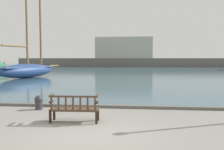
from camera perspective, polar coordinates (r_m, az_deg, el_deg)
ground_plane at (r=7.22m, az=-5.81°, el=-13.36°), size 160.00×160.00×0.00m
harbor_water at (r=50.81m, az=4.44°, el=1.48°), size 100.00×80.00×0.08m
quay_edge_kerb at (r=10.90m, az=-1.62°, el=-7.13°), size 40.00×0.30×0.12m
park_bench at (r=8.49m, az=-8.61°, el=-7.50°), size 1.62×0.59×0.92m
sailboat_far_port at (r=27.89m, az=-18.92°, el=1.30°), size 4.66×8.94×11.07m
mooring_bollard at (r=10.89m, az=-16.39°, el=-5.92°), size 0.35×0.35×0.59m
far_breakwater at (r=59.82m, az=4.05°, el=3.94°), size 55.88×2.40×7.18m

